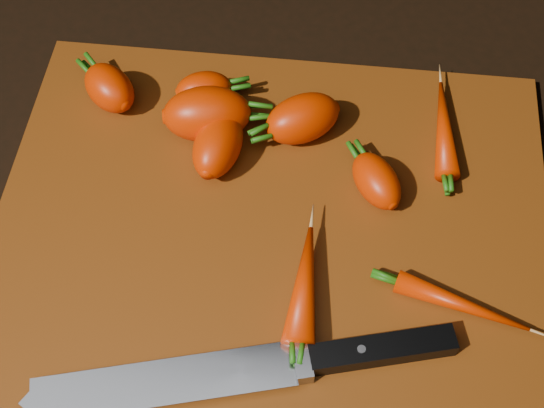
# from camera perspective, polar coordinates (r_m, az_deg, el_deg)

# --- Properties ---
(ground) EXTENTS (2.00, 2.00, 0.01)m
(ground) POSITION_cam_1_polar(r_m,az_deg,el_deg) (0.70, -0.09, -2.23)
(ground) COLOR black
(cutting_board) EXTENTS (0.50, 0.40, 0.01)m
(cutting_board) POSITION_cam_1_polar(r_m,az_deg,el_deg) (0.69, -0.09, -1.77)
(cutting_board) COLOR #642F0C
(cutting_board) RESTS_ON ground
(carrot_0) EXTENTS (0.09, 0.07, 0.05)m
(carrot_0) POSITION_cam_1_polar(r_m,az_deg,el_deg) (0.72, -4.91, 6.76)
(carrot_0) COLOR #C02600
(carrot_0) RESTS_ON cutting_board
(carrot_1) EXTENTS (0.07, 0.07, 0.04)m
(carrot_1) POSITION_cam_1_polar(r_m,az_deg,el_deg) (0.76, -12.14, 8.54)
(carrot_1) COLOR #C02600
(carrot_1) RESTS_ON cutting_board
(carrot_2) EXTENTS (0.05, 0.08, 0.04)m
(carrot_2) POSITION_cam_1_polar(r_m,az_deg,el_deg) (0.71, -4.09, 4.49)
(carrot_2) COLOR #C02600
(carrot_2) RESTS_ON cutting_board
(carrot_3) EXTENTS (0.09, 0.08, 0.05)m
(carrot_3) POSITION_cam_1_polar(r_m,az_deg,el_deg) (0.72, 2.31, 6.45)
(carrot_3) COLOR #C02600
(carrot_3) RESTS_ON cutting_board
(carrot_4) EXTENTS (0.06, 0.05, 0.04)m
(carrot_4) POSITION_cam_1_polar(r_m,az_deg,el_deg) (0.75, -5.15, 8.57)
(carrot_4) COLOR #C02600
(carrot_4) RESTS_ON cutting_board
(carrot_5) EXTENTS (0.06, 0.07, 0.04)m
(carrot_5) POSITION_cam_1_polar(r_m,az_deg,el_deg) (0.69, 7.87, 1.74)
(carrot_5) COLOR #C02600
(carrot_5) RESTS_ON cutting_board
(carrot_6) EXTENTS (0.03, 0.11, 0.02)m
(carrot_6) POSITION_cam_1_polar(r_m,az_deg,el_deg) (0.75, 12.82, 5.63)
(carrot_6) COLOR #C02600
(carrot_6) RESTS_ON cutting_board
(carrot_7) EXTENTS (0.11, 0.05, 0.02)m
(carrot_7) POSITION_cam_1_polar(r_m,az_deg,el_deg) (0.65, 14.11, -7.37)
(carrot_7) COLOR #C02600
(carrot_7) RESTS_ON cutting_board
(carrot_8) EXTENTS (0.03, 0.11, 0.03)m
(carrot_8) POSITION_cam_1_polar(r_m,az_deg,el_deg) (0.64, 2.47, -5.99)
(carrot_8) COLOR #C02600
(carrot_8) RESTS_ON cutting_board
(knife) EXTENTS (0.34, 0.12, 0.02)m
(knife) POSITION_cam_1_polar(r_m,az_deg,el_deg) (0.62, -6.19, -12.93)
(knife) COLOR gray
(knife) RESTS_ON cutting_board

